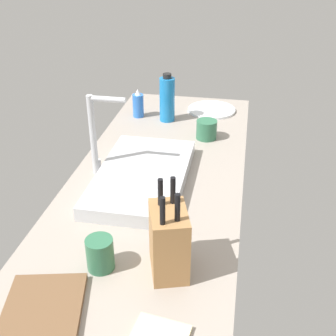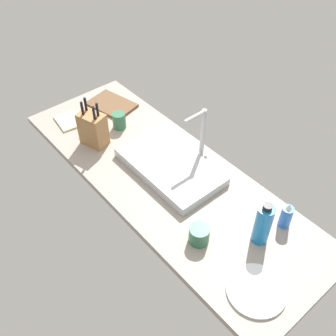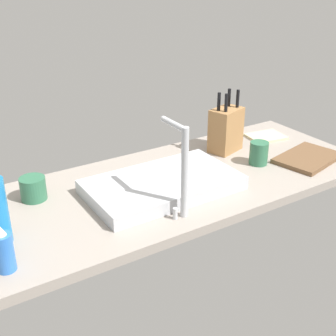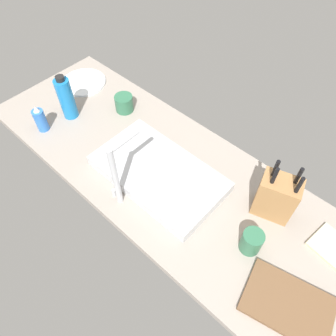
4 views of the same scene
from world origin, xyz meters
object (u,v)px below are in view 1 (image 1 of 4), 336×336
at_px(faucet, 96,130).
at_px(sink_basin, 142,176).
at_px(water_bottle, 167,99).
at_px(cutting_board, 41,318).
at_px(knife_block, 169,241).
at_px(soap_bottle, 138,105).
at_px(dinner_plate, 212,110).
at_px(coffee_mug, 207,130).
at_px(ceramic_cup, 100,254).

bearing_deg(faucet, sink_basin, -101.35).
bearing_deg(water_bottle, sink_basin, -178.29).
xyz_separation_m(faucet, cutting_board, (-0.70, -0.08, -0.17)).
height_order(knife_block, soap_bottle, knife_block).
relative_size(water_bottle, dinner_plate, 0.96).
relative_size(cutting_board, coffee_mug, 3.09).
relative_size(sink_basin, soap_bottle, 3.92).
relative_size(soap_bottle, dinner_plate, 0.59).
relative_size(cutting_board, soap_bottle, 1.99).
height_order(sink_basin, water_bottle, water_bottle).
xyz_separation_m(water_bottle, coffee_mug, (-0.17, -0.21, -0.07)).
bearing_deg(soap_bottle, faucet, 178.95).
bearing_deg(dinner_plate, water_bottle, 128.04).
xyz_separation_m(cutting_board, ceramic_cup, (0.20, -0.08, 0.04)).
xyz_separation_m(cutting_board, soap_bottle, (1.27, 0.07, 0.05)).
xyz_separation_m(faucet, knife_block, (-0.47, -0.35, -0.08)).
height_order(water_bottle, coffee_mug, water_bottle).
bearing_deg(water_bottle, knife_block, -169.09).
xyz_separation_m(coffee_mug, ceramic_cup, (-0.88, 0.20, 0.01)).
height_order(soap_bottle, water_bottle, water_bottle).
bearing_deg(knife_block, water_bottle, -6.44).
bearing_deg(knife_block, ceramic_cup, 80.73).
height_order(faucet, soap_bottle, faucet).
bearing_deg(cutting_board, soap_bottle, 3.33).
bearing_deg(soap_bottle, water_bottle, -97.54).
height_order(sink_basin, knife_block, knife_block).
distance_m(faucet, dinner_plate, 0.81).
bearing_deg(faucet, dinner_plate, -26.92).
bearing_deg(sink_basin, water_bottle, 1.71).
height_order(sink_basin, ceramic_cup, ceramic_cup).
height_order(dinner_plate, coffee_mug, coffee_mug).
height_order(faucet, dinner_plate, faucet).
xyz_separation_m(dinner_plate, coffee_mug, (-0.32, -0.01, 0.04)).
relative_size(dinner_plate, ceramic_cup, 2.50).
relative_size(water_bottle, coffee_mug, 2.55).
bearing_deg(ceramic_cup, sink_basin, -0.86).
distance_m(faucet, ceramic_cup, 0.54).
xyz_separation_m(sink_basin, coffee_mug, (0.42, -0.19, 0.02)).
relative_size(knife_block, water_bottle, 1.17).
bearing_deg(knife_block, dinner_plate, -17.55).
distance_m(sink_basin, faucet, 0.24).
height_order(knife_block, water_bottle, knife_block).
distance_m(coffee_mug, ceramic_cup, 0.90).
distance_m(knife_block, coffee_mug, 0.85).
relative_size(knife_block, dinner_plate, 1.13).
height_order(cutting_board, dinner_plate, cutting_board).
bearing_deg(water_bottle, soap_bottle, 82.46).
distance_m(cutting_board, soap_bottle, 1.27).
bearing_deg(cutting_board, knife_block, -49.42).
bearing_deg(faucet, cutting_board, -173.14).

